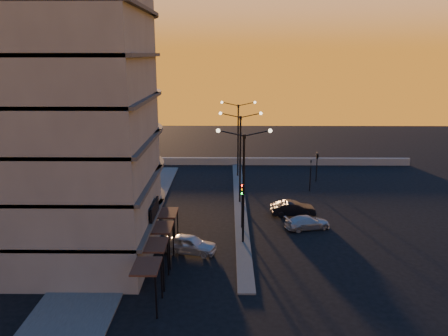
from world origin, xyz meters
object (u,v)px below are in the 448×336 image
Objects in this scene: car_sedan at (293,209)px; car_wagon at (307,222)px; car_hatchback at (189,244)px; traffic_light_main at (242,198)px; streetlamp_mid at (240,150)px.

car_sedan is 1.04× the size of car_wagon.
car_wagon is (10.05, 4.94, -0.13)m from car_hatchback.
car_wagon is (5.83, 0.23, -2.30)m from traffic_light_main.
car_hatchback is (-4.23, -4.71, -2.17)m from traffic_light_main.
traffic_light_main is 6.27m from car_wagon.
car_sedan reaches higher than car_wagon.
streetlamp_mid reaches higher than car_hatchback.
streetlamp_mid reaches higher than traffic_light_main.
streetlamp_mid is 7.90m from car_sedan.
car_hatchback is at bearing 101.44° from car_wagon.
streetlamp_mid reaches higher than car_wagon.
streetlamp_mid is 2.34× the size of car_wagon.
car_sedan is (5.00, 3.46, -2.19)m from traffic_light_main.
streetlamp_mid is 7.62m from traffic_light_main.
streetlamp_mid is at bearing 49.04° from car_sedan.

